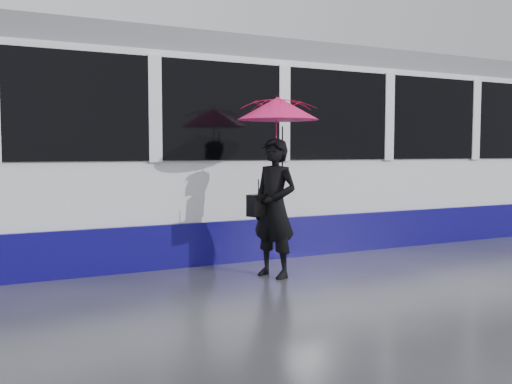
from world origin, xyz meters
TOP-DOWN VIEW (x-y plane):
  - ground at (0.00, 0.00)m, footprint 90.00×90.00m
  - rails at (0.00, 2.50)m, footprint 34.00×1.51m
  - tram at (2.69, 2.50)m, footprint 26.00×2.56m
  - woman at (1.44, 0.18)m, footprint 0.65×0.77m
  - umbrella at (1.49, 0.18)m, footprint 1.38×1.38m
  - handbag at (1.22, 0.20)m, footprint 0.35×0.25m

SIDE VIEW (x-z plane):
  - ground at x=0.00m, z-range 0.00..0.00m
  - rails at x=0.00m, z-range 0.00..0.02m
  - woman at x=1.44m, z-range 0.00..1.80m
  - handbag at x=1.22m, z-range 0.71..1.17m
  - tram at x=2.69m, z-range -0.04..3.31m
  - umbrella at x=1.49m, z-range 1.36..2.58m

